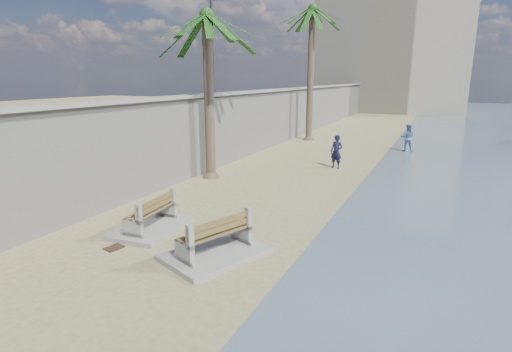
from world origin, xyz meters
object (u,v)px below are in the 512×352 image
(palm_back, at_px, (313,11))
(person_b, at_px, (407,136))
(bench_near, at_px, (215,239))
(person_a, at_px, (337,149))
(bench_far, at_px, (151,216))
(palm_mid, at_px, (207,17))

(palm_back, height_order, person_b, palm_back)
(palm_back, relative_size, person_b, 5.27)
(person_b, bearing_deg, bench_near, 76.23)
(bench_near, xyz_separation_m, palm_back, (-3.83, 19.26, 8.17))
(bench_near, relative_size, palm_back, 0.30)
(person_a, bearing_deg, bench_far, -92.95)
(palm_back, distance_m, person_b, 10.41)
(bench_far, distance_m, palm_back, 20.30)
(palm_mid, relative_size, palm_back, 0.80)
(bench_far, xyz_separation_m, person_b, (5.54, 16.70, 0.49))
(bench_far, relative_size, person_b, 1.34)
(bench_far, distance_m, person_a, 10.75)
(person_a, relative_size, person_b, 1.03)
(palm_mid, distance_m, person_b, 14.06)
(bench_near, height_order, palm_mid, palm_mid)
(bench_far, xyz_separation_m, palm_mid, (-1.73, 6.15, 6.30))
(bench_near, relative_size, person_b, 1.58)
(bench_far, bearing_deg, person_a, 74.64)
(bench_far, bearing_deg, person_b, 71.64)
(person_a, bearing_deg, bench_near, -78.75)
(bench_near, distance_m, palm_back, 21.27)
(person_a, distance_m, person_b, 6.90)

